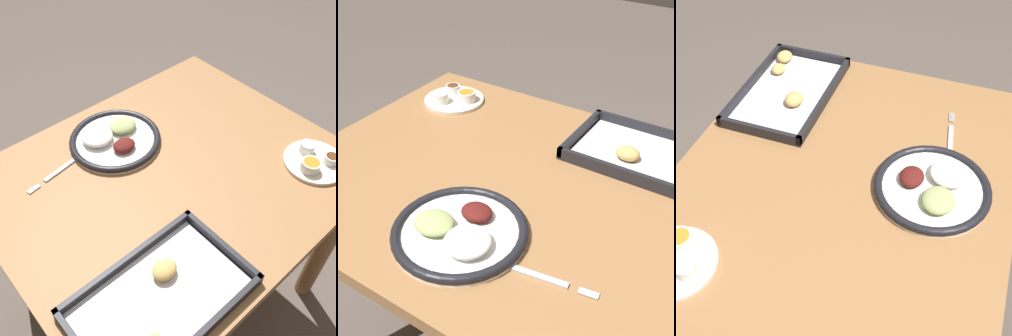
% 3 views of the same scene
% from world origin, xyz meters
% --- Properties ---
extents(ground_plane, '(8.00, 8.00, 0.00)m').
position_xyz_m(ground_plane, '(0.00, 0.00, 0.00)').
color(ground_plane, '#564C44').
extents(dining_table, '(0.93, 0.77, 0.71)m').
position_xyz_m(dining_table, '(0.00, 0.00, 0.58)').
color(dining_table, olive).
rests_on(dining_table, ground_plane).
extents(dinner_plate, '(0.26, 0.26, 0.04)m').
position_xyz_m(dinner_plate, '(0.04, -0.20, 0.72)').
color(dinner_plate, white).
rests_on(dinner_plate, dining_table).
extents(fork, '(0.19, 0.04, 0.00)m').
position_xyz_m(fork, '(0.21, -0.21, 0.71)').
color(fork, '#B2B2B7').
rests_on(fork, dining_table).
extents(saucer_plate, '(0.17, 0.17, 0.04)m').
position_xyz_m(saucer_plate, '(-0.32, 0.23, 0.72)').
color(saucer_plate, beige).
rests_on(saucer_plate, dining_table).
extents(baking_tray, '(0.37, 0.23, 0.04)m').
position_xyz_m(baking_tray, '(0.26, 0.25, 0.72)').
color(baking_tray, black).
rests_on(baking_tray, dining_table).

